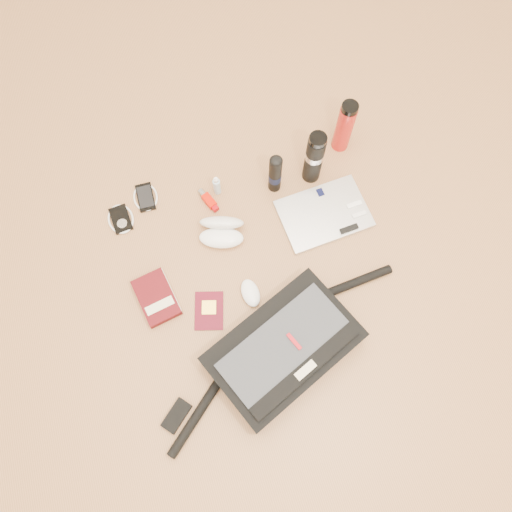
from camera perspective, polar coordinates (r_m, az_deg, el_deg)
name	(u,v)px	position (r m, az deg, el deg)	size (l,w,h in m)	color
ground	(268,294)	(1.70, 1.36, -4.36)	(4.00, 4.00, 0.00)	#A26F43
messenger_bag	(283,350)	(1.61, 3.10, -10.65)	(0.88, 0.43, 0.13)	black
laptop	(324,214)	(1.81, 7.82, 4.77)	(0.32, 0.23, 0.03)	silver
book	(157,298)	(1.72, -11.27, -4.69)	(0.14, 0.19, 0.03)	#48090D
passport	(209,311)	(1.69, -5.39, -6.22)	(0.13, 0.15, 0.01)	#4F0715
mouse	(251,293)	(1.69, -0.63, -4.25)	(0.06, 0.10, 0.03)	white
sunglasses_case	(222,230)	(1.75, -3.96, 2.93)	(0.19, 0.18, 0.09)	white
ipod	(121,219)	(1.86, -15.19, 4.09)	(0.10, 0.11, 0.01)	black
phone	(146,197)	(1.87, -12.52, 6.58)	(0.09, 0.11, 0.01)	black
inhaler	(208,200)	(1.82, -5.46, 6.37)	(0.05, 0.10, 0.03)	#C30F00
spray_bottle	(217,186)	(1.81, -4.50, 7.99)	(0.03, 0.03, 0.10)	#AAD0E6
aerosol_can	(275,174)	(1.77, 2.21, 9.39)	(0.05, 0.05, 0.20)	black
thermos_black	(314,158)	(1.78, 6.66, 11.10)	(0.07, 0.07, 0.25)	black
thermos_red	(345,127)	(1.87, 10.08, 14.35)	(0.06, 0.06, 0.24)	red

